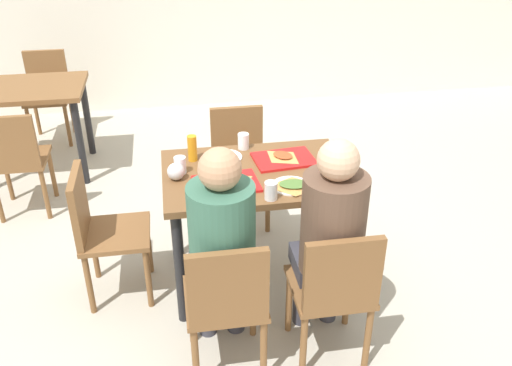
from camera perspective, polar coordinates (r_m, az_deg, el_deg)
name	(u,v)px	position (r m, az deg, el deg)	size (l,w,h in m)	color
ground_plane	(256,277)	(3.68, 0.00, -9.67)	(10.00, 10.00, 0.02)	#B2AD9E
main_table	(256,188)	(3.30, 0.00, -0.56)	(1.09, 0.76, 0.78)	brown
chair_near_left	(226,300)	(2.75, -3.06, -11.88)	(0.40, 0.40, 0.85)	brown
chair_near_right	(335,288)	(2.84, 8.10, -10.59)	(0.40, 0.40, 0.85)	brown
chair_far_side	(239,157)	(4.05, -1.77, 2.66)	(0.40, 0.40, 0.85)	brown
chair_left_end	(100,226)	(3.39, -15.74, -4.28)	(0.40, 0.40, 0.85)	brown
person_in_red	(222,242)	(2.71, -3.55, -6.02)	(0.32, 0.42, 1.26)	#383842
person_in_brown_jacket	(330,231)	(2.80, 7.63, -4.92)	(0.32, 0.42, 1.26)	#383842
tray_red_near	(226,184)	(3.11, -3.07, -0.08)	(0.36, 0.26, 0.02)	red
tray_red_far	(284,159)	(3.38, 2.88, 2.45)	(0.36, 0.26, 0.02)	red
paper_plate_center	(224,157)	(3.41, -3.29, 2.66)	(0.22, 0.22, 0.01)	white
paper_plate_near_edge	(291,186)	(3.10, 3.62, -0.29)	(0.22, 0.22, 0.01)	white
pizza_slice_a	(229,180)	(3.10, -2.80, 0.27)	(0.25, 0.21, 0.02)	tan
pizza_slice_b	(283,156)	(3.38, 2.76, 2.79)	(0.22, 0.23, 0.02)	tan
pizza_slice_c	(222,156)	(3.40, -3.51, 2.82)	(0.18, 0.20, 0.02)	#DBAD60
pizza_slice_d	(294,185)	(3.08, 3.93, -0.19)	(0.26, 0.19, 0.02)	#C68C47
plastic_cup_a	(243,141)	(3.51, -1.30, 4.31)	(0.07, 0.07, 0.10)	white
plastic_cup_b	(271,191)	(2.95, 1.55, -0.79)	(0.07, 0.07, 0.10)	white
plastic_cup_c	(180,165)	(3.24, -7.80, 1.83)	(0.07, 0.07, 0.10)	white
soda_can	(332,155)	(3.34, 7.83, 2.87)	(0.07, 0.07, 0.12)	#B7BCC6
condiment_bottle	(192,148)	(3.37, -6.56, 3.56)	(0.06, 0.06, 0.16)	orange
foil_bundle	(176,171)	(3.17, -8.22, 1.18)	(0.10, 0.10, 0.10)	silver
background_table	(31,102)	(5.02, -22.13, 7.71)	(0.90, 0.70, 0.78)	brown
background_chair_near	(16,157)	(4.42, -23.42, 2.50)	(0.40, 0.40, 0.85)	brown
background_chair_far	(48,89)	(5.75, -20.58, 9.00)	(0.40, 0.40, 0.85)	brown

